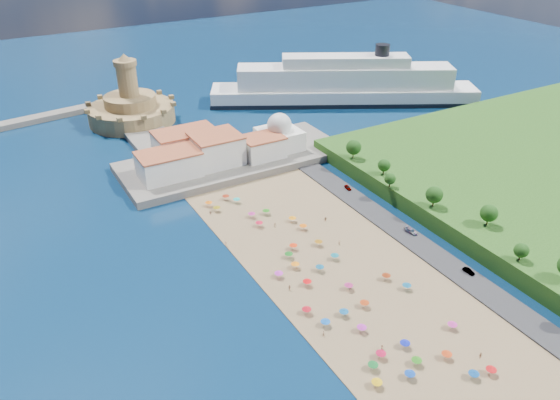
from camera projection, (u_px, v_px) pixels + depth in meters
ground at (310, 263)px, 160.24m from camera, size 700.00×700.00×0.00m
terrace at (234, 160)px, 219.04m from camera, size 90.00×36.00×3.00m
jetty at (153, 141)px, 236.15m from camera, size 18.00×70.00×2.40m
waterfront_buildings at (202, 151)px, 210.76m from camera, size 57.00×29.00×11.00m
domed_building at (279, 134)px, 222.52m from camera, size 16.00×16.00×15.00m
fortress at (131, 108)px, 256.15m from camera, size 40.00×40.00×32.40m
cruise_ship at (344, 86)px, 279.14m from camera, size 129.79×82.44×29.80m
beach_parasols at (330, 279)px, 150.28m from camera, size 31.41×114.95×2.20m
beachgoers at (322, 280)px, 151.52m from camera, size 35.77×98.70×1.89m
parked_cars at (404, 226)px, 175.57m from camera, size 2.54×61.81×1.35m
hillside_trees at (450, 202)px, 171.56m from camera, size 14.82×105.80×7.44m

